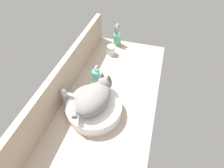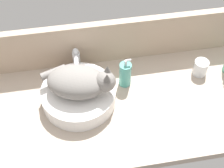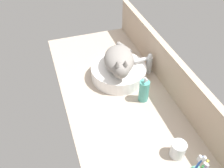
{
  "view_description": "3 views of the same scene",
  "coord_description": "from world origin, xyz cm",
  "px_view_note": "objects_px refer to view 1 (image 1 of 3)",
  "views": [
    {
      "loc": [
        -67.25,
        -21.92,
        88.93
      ],
      "look_at": [
        3.45,
        -1.38,
        10.2
      ],
      "focal_mm": 28.0,
      "sensor_mm": 36.0,
      "label": 1
    },
    {
      "loc": [
        -12.09,
        -78.67,
        112.51
      ],
      "look_at": [
        1.88,
        3.4,
        10.37
      ],
      "focal_mm": 50.0,
      "sensor_mm": 36.0,
      "label": 2
    },
    {
      "loc": [
        94.78,
        -35.03,
        97.46
      ],
      "look_at": [
        2.63,
        -4.48,
        9.99
      ],
      "focal_mm": 40.0,
      "sensor_mm": 36.0,
      "label": 3
    }
  ],
  "objects_px": {
    "soap_dispenser": "(96,78)",
    "water_glass": "(111,50)",
    "cat": "(95,96)",
    "faucet": "(67,97)",
    "toothbrush_cup": "(117,39)",
    "sink_basin": "(94,108)"
  },
  "relations": [
    {
      "from": "soap_dispenser",
      "to": "water_glass",
      "type": "xyz_separation_m",
      "value": [
        0.36,
        0.0,
        -0.03
      ]
    },
    {
      "from": "cat",
      "to": "soap_dispenser",
      "type": "bearing_deg",
      "value": 18.09
    },
    {
      "from": "cat",
      "to": "faucet",
      "type": "distance_m",
      "value": 0.19
    },
    {
      "from": "soap_dispenser",
      "to": "toothbrush_cup",
      "type": "height_order",
      "value": "toothbrush_cup"
    },
    {
      "from": "cat",
      "to": "water_glass",
      "type": "xyz_separation_m",
      "value": [
        0.57,
        0.07,
        -0.1
      ]
    },
    {
      "from": "soap_dispenser",
      "to": "toothbrush_cup",
      "type": "distance_m",
      "value": 0.51
    },
    {
      "from": "cat",
      "to": "soap_dispenser",
      "type": "distance_m",
      "value": 0.23
    },
    {
      "from": "cat",
      "to": "faucet",
      "type": "bearing_deg",
      "value": 90.83
    },
    {
      "from": "sink_basin",
      "to": "toothbrush_cup",
      "type": "bearing_deg",
      "value": 4.55
    },
    {
      "from": "sink_basin",
      "to": "soap_dispenser",
      "type": "distance_m",
      "value": 0.23
    },
    {
      "from": "faucet",
      "to": "soap_dispenser",
      "type": "relative_size",
      "value": 0.86
    },
    {
      "from": "soap_dispenser",
      "to": "water_glass",
      "type": "height_order",
      "value": "soap_dispenser"
    },
    {
      "from": "faucet",
      "to": "soap_dispenser",
      "type": "height_order",
      "value": "soap_dispenser"
    },
    {
      "from": "sink_basin",
      "to": "toothbrush_cup",
      "type": "height_order",
      "value": "toothbrush_cup"
    },
    {
      "from": "faucet",
      "to": "toothbrush_cup",
      "type": "bearing_deg",
      "value": -9.55
    },
    {
      "from": "cat",
      "to": "toothbrush_cup",
      "type": "bearing_deg",
      "value": 4.86
    },
    {
      "from": "faucet",
      "to": "water_glass",
      "type": "bearing_deg",
      "value": -10.96
    },
    {
      "from": "toothbrush_cup",
      "to": "water_glass",
      "type": "height_order",
      "value": "toothbrush_cup"
    },
    {
      "from": "soap_dispenser",
      "to": "water_glass",
      "type": "distance_m",
      "value": 0.36
    },
    {
      "from": "sink_basin",
      "to": "faucet",
      "type": "bearing_deg",
      "value": 86.55
    },
    {
      "from": "soap_dispenser",
      "to": "toothbrush_cup",
      "type": "bearing_deg",
      "value": -0.72
    },
    {
      "from": "faucet",
      "to": "toothbrush_cup",
      "type": "relative_size",
      "value": 0.73
    }
  ]
}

